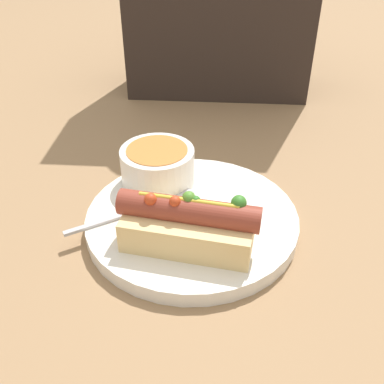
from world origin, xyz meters
TOP-DOWN VIEW (x-y plane):
  - ground_plane at (0.00, 0.00)m, footprint 4.00×4.00m
  - dinner_plate at (0.00, 0.00)m, footprint 0.26×0.26m
  - hot_dog at (0.00, -0.05)m, footprint 0.16×0.09m
  - soup_bowl at (-0.05, 0.07)m, footprint 0.10×0.10m
  - spoon at (-0.04, 0.02)m, footprint 0.15×0.11m

SIDE VIEW (x-z plane):
  - ground_plane at x=0.00m, z-range 0.00..0.00m
  - dinner_plate at x=0.00m, z-range 0.00..0.02m
  - spoon at x=-0.04m, z-range 0.02..0.03m
  - hot_dog at x=0.00m, z-range 0.01..0.08m
  - soup_bowl at x=-0.05m, z-range 0.02..0.07m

